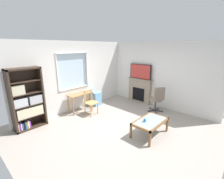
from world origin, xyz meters
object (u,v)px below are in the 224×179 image
Objects in this scene: coffee_table at (150,122)px; sippy_cup at (145,120)px; plastic_drawer_unit at (96,99)px; wooden_chair at (91,102)px; office_chair at (157,98)px; tv at (140,71)px; fireplace at (140,90)px; desk_under_window at (80,96)px; bookshelf at (27,102)px.

sippy_cup is at bearing 154.79° from coffee_table.
plastic_drawer_unit is 6.32× the size of sippy_cup.
plastic_drawer_unit is 2.88m from sippy_cup.
office_chair is at bearing -43.00° from wooden_chair.
tv reaches higher than coffee_table.
coffee_table is 0.21m from sippy_cup.
office_chair is at bearing -64.42° from plastic_drawer_unit.
tv is at bearing 180.00° from fireplace.
coffee_table is at bearing -158.76° from office_chair.
fireplace is 12.95× the size of sippy_cup.
sippy_cup is (0.07, -2.23, 0.02)m from wooden_chair.
tv is 1.01× the size of office_chair.
wooden_chair is 2.49m from office_chair.
tv reaches higher than wooden_chair.
office_chair is (-0.48, -1.10, -0.83)m from tv.
desk_under_window is 1.72× the size of plastic_drawer_unit.
sippy_cup is (1.99, -2.86, -0.35)m from bookshelf.
bookshelf is at bearing 178.72° from plastic_drawer_unit.
coffee_table is at bearing -140.48° from fireplace.
tv is at bearing 39.77° from coffee_table.
plastic_drawer_unit is at bearing 76.57° from sippy_cup.
plastic_drawer_unit is 0.53× the size of coffee_table.
fireplace is at bearing 36.03° from sippy_cup.
office_chair is at bearing -113.67° from tv.
office_chair is 1.71m from coffee_table.
coffee_table is 11.83× the size of sippy_cup.
bookshelf is 4.41m from office_chair.
fireplace reaches higher than plastic_drawer_unit.
wooden_chair is at bearing 95.92° from coffee_table.
desk_under_window is 0.84× the size of fireplace.
plastic_drawer_unit is at bearing 143.83° from fireplace.
fireplace is 1.15× the size of tv.
coffee_table is at bearing -84.08° from wooden_chair.
fireplace is 1.17× the size of office_chair.
wooden_chair is 1.58× the size of plastic_drawer_unit.
fireplace is (2.39, -1.11, -0.05)m from desk_under_window.
bookshelf is at bearing 126.38° from coffee_table.
bookshelf is at bearing 164.00° from fireplace.
desk_under_window is at bearing 92.93° from sippy_cup.
bookshelf reaches higher than fireplace.
bookshelf is at bearing 148.20° from office_chair.
wooden_chair is 2.55m from tv.
bookshelf is 2.72m from plastic_drawer_unit.
wooden_chair reaches higher than desk_under_window.
coffee_table is (0.31, -2.83, -0.21)m from desk_under_window.
sippy_cup is (-0.67, -2.80, 0.20)m from plastic_drawer_unit.
plastic_drawer_unit is (2.66, -0.06, -0.55)m from bookshelf.
tv is 2.92m from sippy_cup.
tv is (1.57, -1.16, 1.10)m from plastic_drawer_unit.
wooden_chair is 0.90× the size of office_chair.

